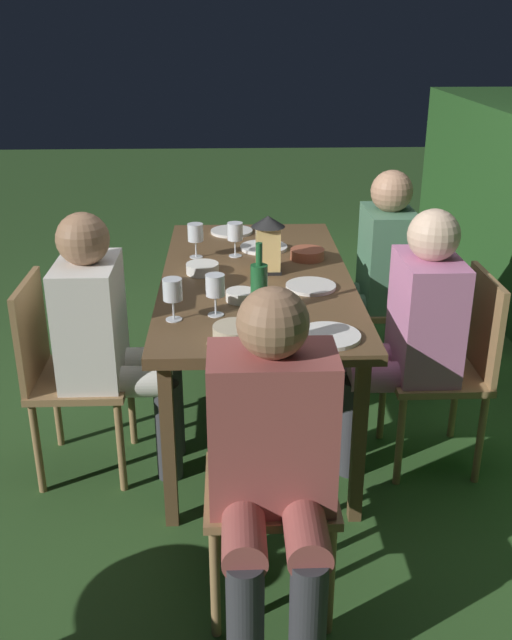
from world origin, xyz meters
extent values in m
plane|color=#2D5123|center=(0.00, 0.00, 0.00)|extent=(16.00, 16.00, 0.00)
cube|color=brown|center=(0.00, 0.00, 0.73)|extent=(1.73, 0.86, 0.04)
cube|color=brown|center=(-0.80, -0.36, 0.35)|extent=(0.05, 0.05, 0.71)
cube|color=brown|center=(0.80, -0.36, 0.35)|extent=(0.05, 0.05, 0.71)
cube|color=brown|center=(-0.80, 0.36, 0.35)|extent=(0.05, 0.05, 0.71)
cube|color=brown|center=(0.80, 0.36, 0.35)|extent=(0.05, 0.05, 0.71)
cube|color=#937047|center=(0.39, -0.75, 0.43)|extent=(0.42, 0.40, 0.03)
cube|color=#937047|center=(0.39, -0.94, 0.66)|extent=(0.40, 0.02, 0.42)
cylinder|color=#937047|center=(0.21, -0.58, 0.21)|extent=(0.03, 0.03, 0.42)
cylinder|color=#937047|center=(0.57, -0.58, 0.21)|extent=(0.03, 0.03, 0.42)
cylinder|color=#937047|center=(0.21, -0.92, 0.21)|extent=(0.03, 0.03, 0.42)
cylinder|color=#937047|center=(0.57, -0.92, 0.21)|extent=(0.03, 0.03, 0.42)
cube|color=white|center=(0.39, -0.69, 0.70)|extent=(0.38, 0.24, 0.50)
sphere|color=#997051|center=(0.39, -0.69, 1.04)|extent=(0.21, 0.21, 0.21)
cylinder|color=white|center=(0.30, -0.55, 0.46)|extent=(0.13, 0.36, 0.13)
cylinder|color=white|center=(0.48, -0.55, 0.46)|extent=(0.13, 0.36, 0.13)
cylinder|color=#333338|center=(0.30, -0.39, 0.23)|extent=(0.11, 0.11, 0.45)
cylinder|color=#333338|center=(0.48, -0.39, 0.23)|extent=(0.11, 0.11, 0.45)
cube|color=#937047|center=(0.39, 0.75, 0.43)|extent=(0.42, 0.40, 0.03)
cube|color=#937047|center=(0.39, 0.94, 0.66)|extent=(0.40, 0.03, 0.42)
cylinder|color=#937047|center=(0.57, 0.58, 0.21)|extent=(0.03, 0.03, 0.42)
cylinder|color=#937047|center=(0.21, 0.58, 0.21)|extent=(0.03, 0.03, 0.42)
cylinder|color=#937047|center=(0.57, 0.92, 0.21)|extent=(0.03, 0.03, 0.42)
cylinder|color=#937047|center=(0.21, 0.92, 0.21)|extent=(0.03, 0.03, 0.42)
cube|color=#C675A3|center=(0.39, 0.69, 0.70)|extent=(0.38, 0.24, 0.50)
sphere|color=beige|center=(0.39, 0.69, 1.04)|extent=(0.21, 0.21, 0.21)
cylinder|color=#C675A3|center=(0.48, 0.55, 0.46)|extent=(0.13, 0.36, 0.13)
cylinder|color=#C675A3|center=(0.30, 0.55, 0.46)|extent=(0.13, 0.36, 0.13)
cylinder|color=#333338|center=(0.48, 0.39, 0.23)|extent=(0.11, 0.11, 0.45)
cylinder|color=#333338|center=(0.30, 0.39, 0.23)|extent=(0.11, 0.11, 0.45)
cube|color=#937047|center=(-0.39, 0.75, 0.43)|extent=(0.42, 0.40, 0.03)
cube|color=#937047|center=(-0.39, 0.94, 0.66)|extent=(0.40, 0.03, 0.42)
cylinder|color=#937047|center=(-0.21, 0.58, 0.21)|extent=(0.03, 0.03, 0.42)
cylinder|color=#937047|center=(-0.57, 0.58, 0.21)|extent=(0.03, 0.03, 0.42)
cylinder|color=#937047|center=(-0.21, 0.92, 0.21)|extent=(0.03, 0.03, 0.42)
cylinder|color=#937047|center=(-0.57, 0.92, 0.21)|extent=(0.03, 0.03, 0.42)
cube|color=#4C7A5B|center=(-0.39, 0.69, 0.70)|extent=(0.38, 0.24, 0.50)
sphere|color=tan|center=(-0.39, 0.69, 1.04)|extent=(0.21, 0.21, 0.21)
cylinder|color=#4C7A5B|center=(-0.30, 0.55, 0.46)|extent=(0.13, 0.36, 0.13)
cylinder|color=#4C7A5B|center=(-0.48, 0.55, 0.46)|extent=(0.13, 0.36, 0.13)
cylinder|color=#333338|center=(-0.30, 0.39, 0.23)|extent=(0.11, 0.11, 0.45)
cylinder|color=#333338|center=(-0.48, 0.39, 0.23)|extent=(0.11, 0.11, 0.45)
cube|color=#937047|center=(1.19, 0.00, 0.43)|extent=(0.40, 0.42, 0.03)
cube|color=#937047|center=(1.00, 0.00, 0.66)|extent=(0.03, 0.40, 0.42)
cylinder|color=#937047|center=(1.36, 0.18, 0.21)|extent=(0.03, 0.03, 0.42)
cylinder|color=#937047|center=(1.36, -0.18, 0.21)|extent=(0.03, 0.03, 0.42)
cylinder|color=#937047|center=(1.02, 0.18, 0.21)|extent=(0.03, 0.03, 0.42)
cylinder|color=#937047|center=(1.02, -0.18, 0.21)|extent=(0.03, 0.03, 0.42)
cube|color=#9E4C47|center=(1.25, 0.00, 0.70)|extent=(0.24, 0.38, 0.50)
sphere|color=#997051|center=(1.25, 0.00, 1.04)|extent=(0.21, 0.21, 0.21)
cylinder|color=#9E4C47|center=(1.39, 0.09, 0.46)|extent=(0.36, 0.13, 0.13)
cylinder|color=#9E4C47|center=(1.39, -0.09, 0.46)|extent=(0.36, 0.13, 0.13)
cylinder|color=#333338|center=(1.55, 0.09, 0.23)|extent=(0.11, 0.11, 0.45)
cylinder|color=#333338|center=(1.55, -0.09, 0.23)|extent=(0.11, 0.11, 0.45)
cube|color=black|center=(-0.04, 0.06, 0.76)|extent=(0.12, 0.12, 0.01)
cube|color=#F9D17A|center=(-0.04, 0.06, 0.87)|extent=(0.11, 0.11, 0.20)
cone|color=black|center=(-0.04, 0.06, 0.99)|extent=(0.15, 0.15, 0.05)
cylinder|color=#1E5B2D|center=(0.46, -0.01, 0.85)|extent=(0.07, 0.07, 0.20)
cylinder|color=#1E5B2D|center=(0.46, -0.01, 1.00)|extent=(0.03, 0.03, 0.09)
cylinder|color=silver|center=(0.79, 0.05, 0.75)|extent=(0.06, 0.06, 0.00)
cylinder|color=silver|center=(0.79, 0.05, 0.80)|extent=(0.01, 0.01, 0.08)
cylinder|color=silver|center=(0.79, 0.05, 0.88)|extent=(0.08, 0.08, 0.08)
cylinder|color=maroon|center=(0.79, 0.05, 0.85)|extent=(0.07, 0.07, 0.03)
cylinder|color=silver|center=(-0.28, -0.09, 0.75)|extent=(0.06, 0.06, 0.00)
cylinder|color=silver|center=(-0.28, -0.09, 0.80)|extent=(0.01, 0.01, 0.08)
cylinder|color=silver|center=(-0.28, -0.09, 0.88)|extent=(0.08, 0.08, 0.08)
cylinder|color=maroon|center=(-0.28, -0.09, 0.85)|extent=(0.07, 0.07, 0.03)
cylinder|color=silver|center=(0.52, -0.34, 0.75)|extent=(0.06, 0.06, 0.00)
cylinder|color=silver|center=(0.52, -0.34, 0.80)|extent=(0.01, 0.01, 0.08)
cylinder|color=silver|center=(0.52, -0.34, 0.88)|extent=(0.08, 0.08, 0.08)
cylinder|color=maroon|center=(0.52, -0.34, 0.85)|extent=(0.07, 0.07, 0.03)
cylinder|color=silver|center=(-0.27, -0.28, 0.75)|extent=(0.06, 0.06, 0.00)
cylinder|color=silver|center=(-0.27, -0.28, 0.80)|extent=(0.01, 0.01, 0.08)
cylinder|color=silver|center=(-0.27, -0.28, 0.88)|extent=(0.08, 0.08, 0.08)
cylinder|color=maroon|center=(-0.27, -0.28, 0.85)|extent=(0.07, 0.07, 0.03)
cylinder|color=silver|center=(0.48, -0.18, 0.75)|extent=(0.06, 0.06, 0.00)
cylinder|color=silver|center=(0.48, -0.18, 0.80)|extent=(0.01, 0.01, 0.08)
cylinder|color=silver|center=(0.48, -0.18, 0.88)|extent=(0.08, 0.08, 0.08)
cylinder|color=maroon|center=(0.48, -0.18, 0.85)|extent=(0.07, 0.07, 0.03)
cylinder|color=white|center=(-0.40, 0.05, 0.76)|extent=(0.24, 0.24, 0.01)
cylinder|color=white|center=(0.71, 0.24, 0.76)|extent=(0.24, 0.24, 0.01)
cylinder|color=silver|center=(-0.70, -0.11, 0.76)|extent=(0.23, 0.23, 0.01)
cylinder|color=silver|center=(0.18, 0.23, 0.76)|extent=(0.22, 0.22, 0.01)
cylinder|color=#BCAD8E|center=(0.71, -0.10, 0.78)|extent=(0.17, 0.17, 0.05)
cylinder|color=#424C1E|center=(0.71, -0.10, 0.79)|extent=(0.14, 0.14, 0.02)
cylinder|color=#9E5138|center=(-0.22, 0.26, 0.78)|extent=(0.17, 0.17, 0.05)
cylinder|color=tan|center=(-0.22, 0.26, 0.79)|extent=(0.14, 0.14, 0.01)
cylinder|color=silver|center=(0.32, -0.08, 0.77)|extent=(0.12, 0.12, 0.04)
cylinder|color=#477533|center=(0.32, -0.08, 0.78)|extent=(0.10, 0.10, 0.01)
cylinder|color=silver|center=(-0.03, -0.25, 0.78)|extent=(0.15, 0.15, 0.05)
cylinder|color=beige|center=(-0.03, -0.25, 0.78)|extent=(0.13, 0.13, 0.01)
camera|label=1|loc=(3.09, -0.12, 1.84)|focal=40.05mm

